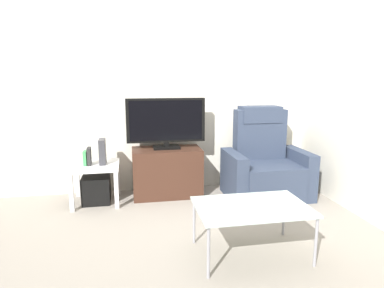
{
  "coord_description": "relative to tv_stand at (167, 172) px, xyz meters",
  "views": [
    {
      "loc": [
        -0.48,
        -3.12,
        1.43
      ],
      "look_at": [
        0.2,
        0.5,
        0.7
      ],
      "focal_mm": 31.37,
      "sensor_mm": 36.0,
      "label": 1
    }
  ],
  "objects": [
    {
      "name": "ground_plane",
      "position": [
        0.05,
        -0.84,
        -0.29
      ],
      "size": [
        6.4,
        6.4,
        0.0
      ],
      "primitive_type": "plane",
      "color": "gray"
    },
    {
      "name": "wall_back",
      "position": [
        0.05,
        0.29,
        1.01
      ],
      "size": [
        6.4,
        0.06,
        2.6
      ],
      "primitive_type": "cube",
      "color": "beige",
      "rests_on": "ground"
    },
    {
      "name": "wall_side",
      "position": [
        1.93,
        -0.84,
        1.01
      ],
      "size": [
        0.06,
        4.48,
        2.6
      ],
      "primitive_type": "cube",
      "color": "beige",
      "rests_on": "ground"
    },
    {
      "name": "tv_stand",
      "position": [
        0.0,
        0.0,
        0.0
      ],
      "size": [
        0.83,
        0.46,
        0.58
      ],
      "color": "#3D2319",
      "rests_on": "ground"
    },
    {
      "name": "television",
      "position": [
        -0.0,
        0.02,
        0.61
      ],
      "size": [
        0.94,
        0.2,
        0.61
      ],
      "color": "black",
      "rests_on": "tv_stand"
    },
    {
      "name": "recliner_armchair",
      "position": [
        1.18,
        -0.21,
        0.08
      ],
      "size": [
        0.98,
        0.78,
        1.08
      ],
      "rotation": [
        0.0,
        0.0,
        0.1
      ],
      "color": "#2D384C",
      "rests_on": "ground"
    },
    {
      "name": "side_table",
      "position": [
        -0.84,
        -0.1,
        0.09
      ],
      "size": [
        0.54,
        0.54,
        0.46
      ],
      "color": "white",
      "rests_on": "ground"
    },
    {
      "name": "subwoofer_box",
      "position": [
        -0.84,
        -0.1,
        -0.14
      ],
      "size": [
        0.31,
        0.31,
        0.31
      ],
      "primitive_type": "cube",
      "color": "black",
      "rests_on": "ground"
    },
    {
      "name": "book_leftmost",
      "position": [
        -0.94,
        -0.12,
        0.25
      ],
      "size": [
        0.03,
        0.13,
        0.16
      ],
      "primitive_type": "cube",
      "color": "#388C4C",
      "rests_on": "side_table"
    },
    {
      "name": "book_middle",
      "position": [
        -0.89,
        -0.12,
        0.26
      ],
      "size": [
        0.04,
        0.13,
        0.2
      ],
      "primitive_type": "cube",
      "color": "#262626",
      "rests_on": "side_table"
    },
    {
      "name": "game_console",
      "position": [
        -0.75,
        -0.09,
        0.31
      ],
      "size": [
        0.07,
        0.2,
        0.29
      ],
      "primitive_type": "cube",
      "color": "#333338",
      "rests_on": "side_table"
    },
    {
      "name": "coffee_table",
      "position": [
        0.51,
        -1.55,
        0.1
      ],
      "size": [
        0.9,
        0.6,
        0.42
      ],
      "color": "#B2C6C1",
      "rests_on": "ground"
    },
    {
      "name": "cell_phone",
      "position": [
        0.39,
        -1.53,
        0.13
      ],
      "size": [
        0.12,
        0.16,
        0.01
      ],
      "primitive_type": "cube",
      "rotation": [
        0.0,
        0.0,
        0.34
      ],
      "color": "#B7B7BC",
      "rests_on": "coffee_table"
    }
  ]
}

